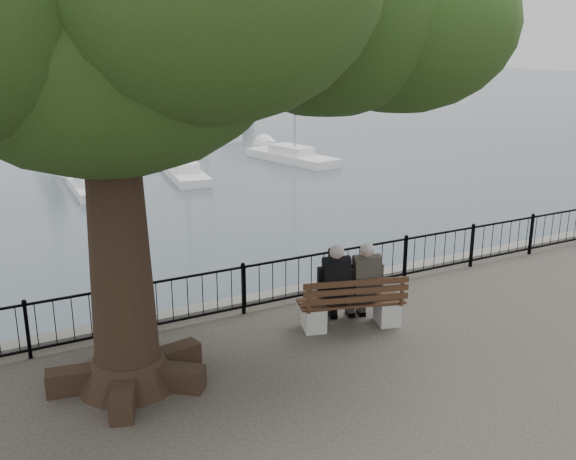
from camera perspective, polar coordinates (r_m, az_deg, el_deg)
harbor at (r=13.93m, az=-0.98°, el=-7.81°), size 260.00×260.00×1.20m
railing at (r=13.12m, az=0.00°, el=-4.37°), size 22.06×0.06×1.00m
bench at (r=12.22m, az=5.69°, el=-7.01°), size 2.09×1.14×1.06m
person_left at (r=12.08m, az=4.07°, el=-5.19°), size 0.64×0.91×1.67m
person_right at (r=12.24m, az=6.69°, el=-4.97°), size 0.64×0.91×1.67m
lion_monument at (r=58.92m, az=-20.86°, el=11.31°), size 5.98×5.98×8.83m
sailboat_b at (r=29.29m, az=-17.29°, el=3.94°), size 1.61×5.05×10.39m
sailboat_c at (r=31.16m, az=-9.16°, el=5.18°), size 2.13×5.40×10.88m
sailboat_d at (r=35.24m, az=0.32°, el=6.63°), size 2.90×6.36×11.34m
sailboat_f at (r=38.85m, az=-20.77°, el=6.49°), size 2.10×5.90×11.27m
sailboat_g at (r=43.94m, az=-7.37°, el=8.36°), size 3.59×5.54×9.25m
far_shore at (r=93.24m, az=-8.74°, el=14.67°), size 30.00×8.60×9.18m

